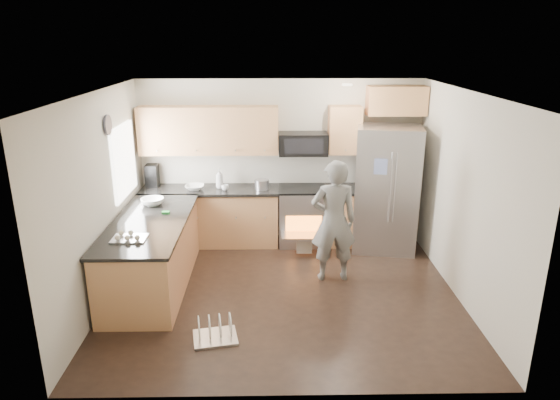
{
  "coord_description": "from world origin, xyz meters",
  "views": [
    {
      "loc": [
        -0.15,
        -5.88,
        3.21
      ],
      "look_at": [
        -0.03,
        0.5,
        1.12
      ],
      "focal_mm": 32.0,
      "sensor_mm": 36.0,
      "label": 1
    }
  ],
  "objects_px": {
    "stove_range": "(303,203)",
    "refrigerator": "(386,189)",
    "person": "(334,221)",
    "dish_rack": "(215,332)"
  },
  "relations": [
    {
      "from": "stove_range",
      "to": "person",
      "type": "xyz_separation_m",
      "value": [
        0.34,
        -1.29,
        0.17
      ]
    },
    {
      "from": "stove_range",
      "to": "refrigerator",
      "type": "distance_m",
      "value": 1.33
    },
    {
      "from": "refrigerator",
      "to": "person",
      "type": "relative_size",
      "value": 1.15
    },
    {
      "from": "refrigerator",
      "to": "person",
      "type": "distance_m",
      "value": 1.41
    },
    {
      "from": "stove_range",
      "to": "person",
      "type": "relative_size",
      "value": 1.06
    },
    {
      "from": "person",
      "to": "refrigerator",
      "type": "bearing_deg",
      "value": -134.7
    },
    {
      "from": "person",
      "to": "dish_rack",
      "type": "distance_m",
      "value": 2.21
    },
    {
      "from": "refrigerator",
      "to": "person",
      "type": "xyz_separation_m",
      "value": [
        -0.93,
        -1.05,
        -0.13
      ]
    },
    {
      "from": "stove_range",
      "to": "dish_rack",
      "type": "relative_size",
      "value": 3.3
    },
    {
      "from": "refrigerator",
      "to": "dish_rack",
      "type": "bearing_deg",
      "value": -123.85
    }
  ]
}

